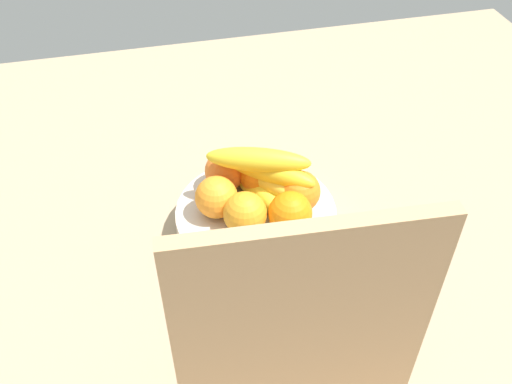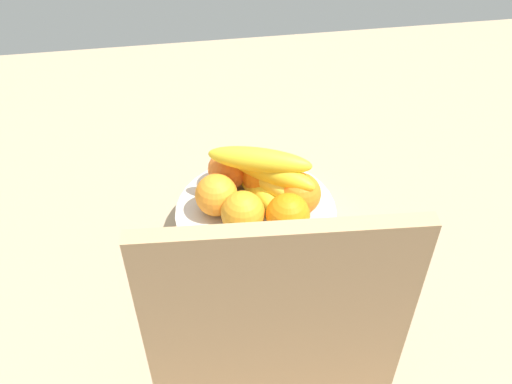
# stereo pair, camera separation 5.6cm
# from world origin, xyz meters

# --- Properties ---
(ground_plane) EXTENTS (1.80, 1.40, 0.03)m
(ground_plane) POSITION_xyz_m (0.00, 0.00, -0.01)
(ground_plane) COLOR tan
(fruit_bowl) EXTENTS (0.27, 0.27, 0.06)m
(fruit_bowl) POSITION_xyz_m (-0.03, 0.01, 0.03)
(fruit_bowl) COLOR beige
(fruit_bowl) RESTS_ON ground_plane
(orange_front_left) EXTENTS (0.07, 0.07, 0.07)m
(orange_front_left) POSITION_xyz_m (0.00, 0.05, 0.09)
(orange_front_left) COLOR orange
(orange_front_left) RESTS_ON fruit_bowl
(orange_front_right) EXTENTS (0.07, 0.07, 0.07)m
(orange_front_right) POSITION_xyz_m (-0.07, 0.06, 0.09)
(orange_front_right) COLOR orange
(orange_front_right) RESTS_ON fruit_bowl
(orange_center) EXTENTS (0.07, 0.07, 0.07)m
(orange_center) POSITION_xyz_m (-0.10, 0.02, 0.09)
(orange_center) COLOR orange
(orange_center) RESTS_ON fruit_bowl
(orange_back_left) EXTENTS (0.07, 0.07, 0.07)m
(orange_back_left) POSITION_xyz_m (-0.04, -0.04, 0.09)
(orange_back_left) COLOR orange
(orange_back_left) RESTS_ON fruit_bowl
(orange_back_right) EXTENTS (0.07, 0.07, 0.07)m
(orange_back_right) POSITION_xyz_m (0.01, -0.06, 0.09)
(orange_back_right) COLOR orange
(orange_back_right) RESTS_ON fruit_bowl
(orange_top_stack) EXTENTS (0.07, 0.07, 0.07)m
(orange_top_stack) POSITION_xyz_m (0.04, 0.00, 0.09)
(orange_top_stack) COLOR orange
(orange_top_stack) RESTS_ON fruit_bowl
(banana_bunch) EXTENTS (0.18, 0.18, 0.11)m
(banana_bunch) POSITION_xyz_m (-0.04, -0.02, 0.11)
(banana_bunch) COLOR yellow
(banana_bunch) RESTS_ON fruit_bowl
(cutting_board) EXTENTS (0.28, 0.04, 0.36)m
(cutting_board) POSITION_xyz_m (0.00, 0.34, 0.18)
(cutting_board) COLOR tan
(cutting_board) RESTS_ON ground_plane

